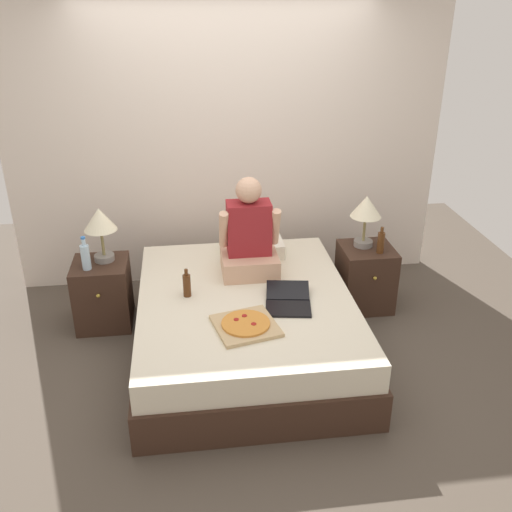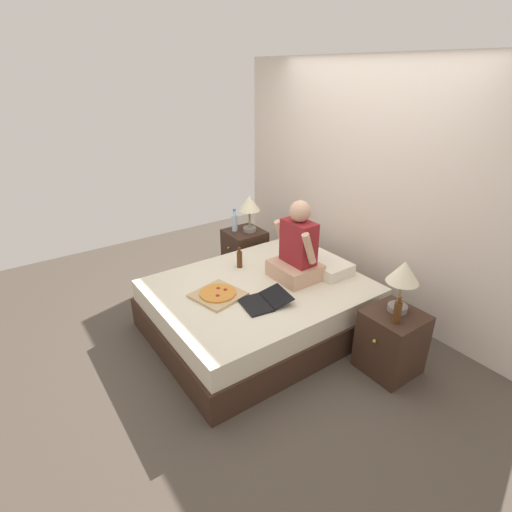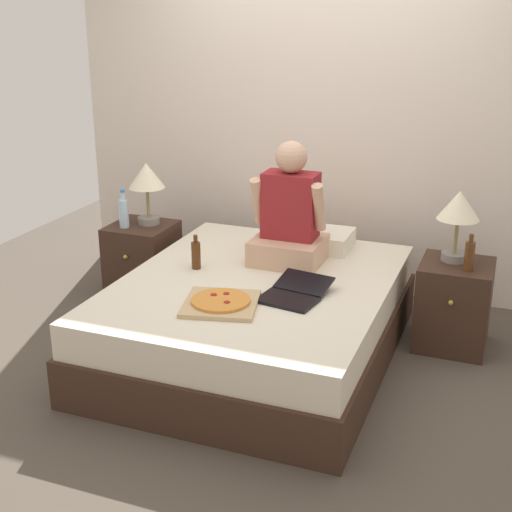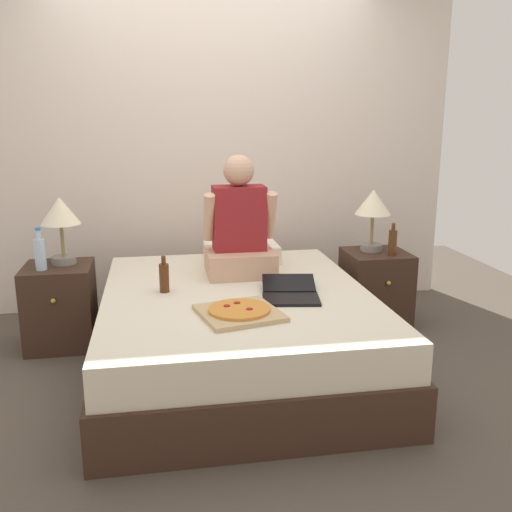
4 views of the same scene
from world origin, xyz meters
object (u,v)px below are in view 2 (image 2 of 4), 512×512
nightstand_left (245,252)px  person_seated (297,250)px  beer_bottle (397,312)px  laptop (262,302)px  water_bottle (235,222)px  pizza_box (218,294)px  lamp_on_right_nightstand (403,276)px  beer_bottle_on_bed (240,259)px  lamp_on_left_nightstand (249,206)px  nightstand_right (391,342)px  bed (259,307)px

nightstand_left → person_seated: size_ratio=0.71×
beer_bottle → laptop: bearing=-144.2°
water_bottle → laptop: size_ratio=0.60×
person_seated → water_bottle: bearing=175.7°
nightstand_left → water_bottle: water_bottle is taller
nightstand_left → person_seated: (1.19, -0.18, 0.51)m
nightstand_left → beer_bottle: 2.34m
nightstand_left → pizza_box: (1.07, -1.00, 0.24)m
water_bottle → lamp_on_right_nightstand: bearing=3.5°
pizza_box → beer_bottle_on_bed: beer_bottle_on_bed is taller
lamp_on_left_nightstand → water_bottle: (-0.12, -0.14, -0.22)m
nightstand_left → nightstand_right: (2.23, 0.00, 0.00)m
lamp_on_left_nightstand → beer_bottle_on_bed: bearing=-41.1°
bed → lamp_on_right_nightstand: lamp_on_right_nightstand is taller
beer_bottle → beer_bottle_on_bed: bearing=-165.4°
lamp_on_left_nightstand → nightstand_right: 2.28m
water_bottle → person_seated: person_seated is taller
bed → laptop: bearing=-30.5°
bed → nightstand_right: (1.12, 0.57, 0.03)m
nightstand_left → lamp_on_left_nightstand: bearing=51.4°
water_bottle → beer_bottle_on_bed: bearing=-29.1°
lamp_on_left_nightstand → person_seated: bearing=-11.5°
beer_bottle → lamp_on_left_nightstand: bearing=176.2°
pizza_box → beer_bottle_on_bed: 0.62m
lamp_on_right_nightstand → laptop: 1.18m
lamp_on_right_nightstand → laptop: lamp_on_right_nightstand is taller
lamp_on_left_nightstand → beer_bottle: lamp_on_left_nightstand is taller
nightstand_left → laptop: 1.61m
pizza_box → nightstand_right: bearing=40.8°
laptop → nightstand_left: bearing=152.1°
bed → beer_bottle: size_ratio=8.68×
bed → beer_bottle: 1.34m
beer_bottle → nightstand_right: bearing=125.0°
nightstand_right → beer_bottle_on_bed: 1.66m
nightstand_right → beer_bottle_on_bed: bearing=-161.3°
nightstand_left → laptop: (1.41, -0.75, 0.24)m
lamp_on_right_nightstand → nightstand_left: bearing=-178.7°
person_seated → pizza_box: person_seated is taller
nightstand_left → beer_bottle_on_bed: (0.69, -0.52, 0.31)m
nightstand_left → lamp_on_left_nightstand: 0.61m
lamp_on_right_nightstand → beer_bottle_on_bed: lamp_on_right_nightstand is taller
nightstand_left → lamp_on_left_nightstand: size_ratio=1.24×
lamp_on_right_nightstand → beer_bottle_on_bed: 1.64m
nightstand_right → laptop: 1.14m
lamp_on_left_nightstand → beer_bottle: bearing=-3.8°
beer_bottle → pizza_box: bearing=-143.8°
nightstand_right → water_bottle: bearing=-177.8°
beer_bottle → person_seated: person_seated is taller
lamp_on_right_nightstand → beer_bottle: 0.29m
beer_bottle_on_bed → lamp_on_right_nightstand: bearing=20.7°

